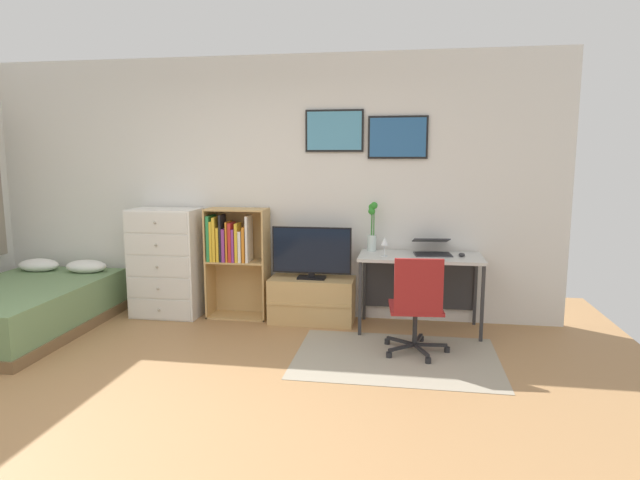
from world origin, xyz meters
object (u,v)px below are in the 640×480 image
Objects in this scene: bamboo_vase at (372,228)px; office_chair at (417,303)px; bookshelf at (233,252)px; wine_glass at (385,242)px; computer_mouse at (462,255)px; dresser at (167,263)px; television at (312,253)px; desk at (420,268)px; bed at (22,308)px; tv_stand at (312,300)px; laptop at (432,248)px.

office_chair is at bearing -63.69° from bamboo_vase.
bookshelf is 6.39× the size of wine_glass.
office_chair is 0.89m from computer_mouse.
dresser is at bearing 158.49° from office_chair.
bookshelf is at bearing 4.87° from dresser.
television is (0.84, -0.07, 0.03)m from bookshelf.
bookshelf reaches higher than television.
office_chair is at bearing -120.48° from computer_mouse.
wine_glass reaches higher than desk.
office_chair is 0.81m from wine_glass.
dresser is (1.15, 0.75, 0.34)m from bed.
bookshelf is at bearing 178.31° from desk.
bed is 3.99× the size of bamboo_vase.
tv_stand is 2.08× the size of laptop.
bed is 2.30× the size of tv_stand.
computer_mouse is 0.58× the size of wine_glass.
bookshelf is 2.31m from computer_mouse.
bookshelf is at bearing 151.07° from office_chair.
bed is at bearing -164.34° from tv_stand.
laptop is (2.74, 0.04, 0.23)m from dresser.
television is 1.19m from laptop.
dresser is 1.59m from tv_stand.
bookshelf is 11.06× the size of computer_mouse.
bed is at bearing -164.77° from television.
bamboo_vase is at bearing 169.14° from computer_mouse.
bamboo_vase is at bearing 1.82° from bookshelf.
wine_glass is at bearing -171.91° from computer_mouse.
tv_stand is 1.55m from computer_mouse.
desk is 1.36× the size of office_chair.
bamboo_vase is 0.32m from wine_glass.
bookshelf is at bearing 171.91° from wine_glass.
television is 4.46× the size of wine_glass.
laptop is 0.83× the size of bamboo_vase.
bookshelf reaches higher than tv_stand.
bed is 2.82m from tv_stand.
dresser is at bearing 178.88° from computer_mouse.
bookshelf reaches higher than desk.
bed is 4.01m from laptop.
wine_glass is at bearing 7.64° from bed.
desk is 11.26× the size of computer_mouse.
computer_mouse is at bearing 7.37° from bed.
dresser is at bearing -177.16° from bamboo_vase.
laptop is at bearing -6.55° from bamboo_vase.
office_chair is (2.59, -0.78, -0.11)m from dresser.
desk is at bearing 9.24° from bed.
tv_stand is 0.96m from bamboo_vase.
television is 0.66m from bamboo_vase.
bookshelf is 2.33× the size of bamboo_vase.
bamboo_vase reaches higher than computer_mouse.
laptop is at bearing 17.65° from desk.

